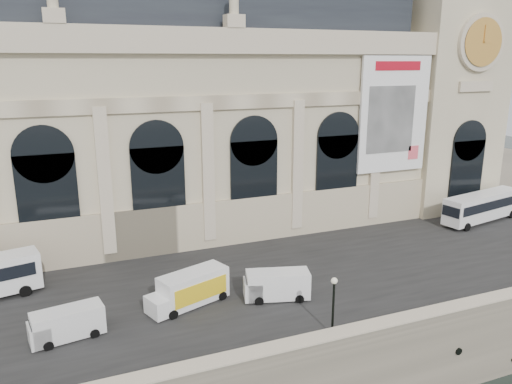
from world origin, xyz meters
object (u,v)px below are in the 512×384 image
Objects in this scene: van_c at (274,285)px; lamp_right at (333,307)px; bus_right at (482,206)px; box_truck at (190,289)px; van_b at (64,325)px.

lamp_right is at bearing -76.78° from van_c.
bus_right reaches higher than box_truck.
van_c is at bearing -12.95° from box_truck.
lamp_right is (1.58, -6.71, 1.01)m from van_c.
van_c is at bearing -164.09° from bus_right.
bus_right is 2.15× the size of van_c.
bus_right is 2.34× the size of van_b.
van_c is (-31.50, -8.98, -0.77)m from bus_right.
van_c is 1.27× the size of lamp_right.
van_c is 6.83m from box_truck.
box_truck reaches higher than van_c.
van_c is at bearing 103.22° from lamp_right.
lamp_right reaches higher than van_c.
bus_right is 33.78m from lamp_right.
van_b is 0.92× the size of van_c.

